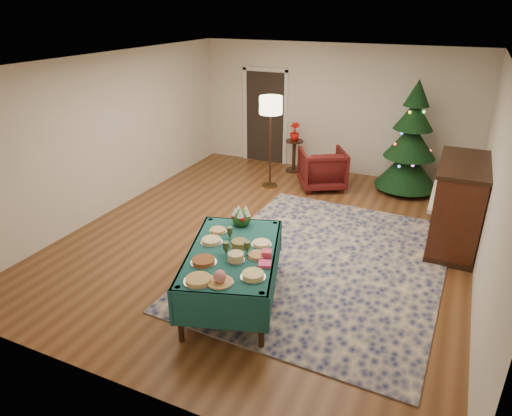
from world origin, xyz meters
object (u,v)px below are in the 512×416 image
at_px(buffet_table, 233,261).
at_px(armchair, 322,167).
at_px(gift_box, 267,254).
at_px(piano, 457,206).
at_px(christmas_tree, 411,143).
at_px(floor_lamp, 271,111).
at_px(potted_plant, 295,136).
at_px(side_table, 294,156).

distance_m(buffet_table, armchair, 4.18).
relative_size(buffet_table, armchair, 2.34).
bearing_deg(buffet_table, gift_box, 2.87).
bearing_deg(piano, gift_box, -126.25).
bearing_deg(gift_box, christmas_tree, 77.99).
bearing_deg(piano, armchair, 149.73).
relative_size(floor_lamp, christmas_tree, 0.84).
xyz_separation_m(floor_lamp, potted_plant, (0.11, 1.10, -0.74)).
xyz_separation_m(armchair, christmas_tree, (1.56, 0.52, 0.54)).
xyz_separation_m(buffet_table, side_table, (-0.99, 4.88, -0.23)).
bearing_deg(christmas_tree, piano, -64.14).
bearing_deg(potted_plant, side_table, -90.00).
distance_m(buffet_table, potted_plant, 4.99).
distance_m(armchair, potted_plant, 1.17).
xyz_separation_m(buffet_table, floor_lamp, (-1.10, 3.78, 0.98)).
xyz_separation_m(buffet_table, potted_plant, (-0.99, 4.88, 0.24)).
bearing_deg(floor_lamp, gift_box, -67.78).
height_order(side_table, christmas_tree, christmas_tree).
bearing_deg(buffet_table, potted_plant, 101.43).
height_order(armchair, potted_plant, potted_plant).
relative_size(armchair, side_table, 1.26).
relative_size(buffet_table, potted_plant, 5.21).
bearing_deg(christmas_tree, side_table, 175.41).
distance_m(gift_box, piano, 3.32).
distance_m(gift_box, potted_plant, 5.07).
bearing_deg(gift_box, armchair, 97.81).
bearing_deg(potted_plant, armchair, -39.72).
xyz_separation_m(armchair, side_table, (-0.86, 0.71, -0.10)).
bearing_deg(buffet_table, floor_lamp, 106.17).
height_order(armchair, floor_lamp, floor_lamp).
bearing_deg(christmas_tree, gift_box, -102.01).
bearing_deg(christmas_tree, buffet_table, -106.99).
relative_size(buffet_table, side_table, 2.96).
bearing_deg(side_table, piano, -32.87).
distance_m(buffet_table, floor_lamp, 4.06).
relative_size(buffet_table, gift_box, 18.12).
xyz_separation_m(buffet_table, christmas_tree, (1.43, 4.69, 0.41)).
relative_size(buffet_table, christmas_tree, 0.95).
distance_m(floor_lamp, side_table, 1.64).
xyz_separation_m(potted_plant, christmas_tree, (2.42, -0.19, 0.17)).
distance_m(potted_plant, christmas_tree, 2.43).
bearing_deg(buffet_table, christmas_tree, 73.01).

